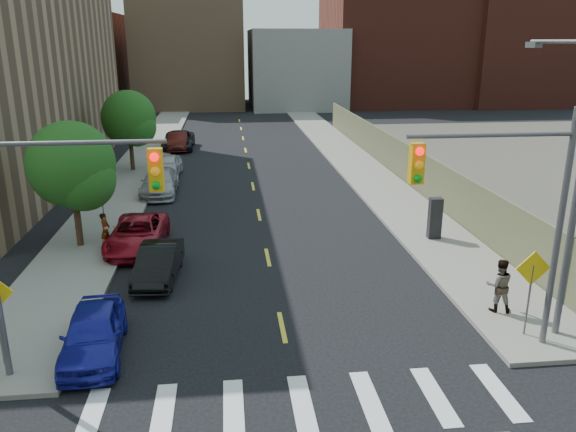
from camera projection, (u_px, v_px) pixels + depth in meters
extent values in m
cube|color=gray|center=(154.00, 144.00, 48.60)|extent=(3.50, 73.00, 0.15)
cube|color=gray|center=(331.00, 140.00, 50.23)|extent=(3.50, 73.00, 0.15)
cube|color=#606244|center=(395.00, 157.00, 37.27)|extent=(0.12, 44.00, 2.50)
cube|color=#592319|center=(64.00, 62.00, 72.35)|extent=(14.00, 18.00, 12.00)
cube|color=#8C6B4C|center=(190.00, 49.00, 75.49)|extent=(14.00, 16.00, 15.00)
cube|color=gray|center=(295.00, 69.00, 75.82)|extent=(12.00, 16.00, 10.00)
cube|color=#592319|center=(392.00, 45.00, 78.29)|extent=(18.00, 18.00, 16.00)
cube|color=#592319|center=(509.00, 38.00, 77.78)|extent=(14.00, 16.00, 18.00)
cylinder|color=#59595E|center=(70.00, 143.00, 13.33)|extent=(4.50, 0.12, 0.12)
cube|color=#E5A50C|center=(156.00, 170.00, 13.75)|extent=(0.35, 0.30, 1.05)
cylinder|color=#59595E|center=(558.00, 235.00, 15.51)|extent=(0.18, 0.18, 7.00)
cylinder|color=#59595E|center=(492.00, 135.00, 14.44)|extent=(4.50, 0.12, 0.12)
cube|color=#E5A50C|center=(417.00, 164.00, 14.44)|extent=(0.35, 0.30, 1.05)
cylinder|color=#59595E|center=(563.00, 42.00, 16.15)|extent=(0.12, 3.50, 0.12)
cube|color=#59595E|center=(534.00, 45.00, 17.70)|extent=(0.25, 0.60, 0.18)
cylinder|color=#59595E|center=(528.00, 302.00, 16.64)|extent=(0.06, 0.06, 2.40)
cube|color=yellow|center=(533.00, 268.00, 16.32)|extent=(1.06, 0.04, 1.06)
cylinder|color=#59595E|center=(102.00, 197.00, 27.87)|extent=(0.06, 0.06, 2.40)
cube|color=yellow|center=(100.00, 175.00, 27.54)|extent=(1.06, 0.04, 1.06)
cylinder|color=#332114|center=(78.00, 219.00, 24.02)|extent=(0.28, 0.28, 2.64)
sphere|color=#1E4C15|center=(71.00, 164.00, 23.30)|extent=(3.60, 3.60, 3.60)
sphere|color=#1E4C15|center=(84.00, 180.00, 23.25)|extent=(2.64, 2.64, 2.64)
sphere|color=#1E4C15|center=(65.00, 172.00, 23.76)|extent=(2.88, 2.88, 2.88)
cylinder|color=#332114|center=(132.00, 153.00, 38.24)|extent=(0.28, 0.28, 2.64)
sphere|color=#1E4C15|center=(129.00, 117.00, 37.52)|extent=(3.60, 3.60, 3.60)
sphere|color=#1E4C15|center=(136.00, 127.00, 37.47)|extent=(2.64, 2.64, 2.64)
sphere|color=#1E4C15|center=(124.00, 123.00, 37.99)|extent=(2.88, 2.88, 2.88)
imported|color=#1C1E9C|center=(93.00, 333.00, 15.93)|extent=(1.95, 4.16, 1.38)
imported|color=black|center=(158.00, 263.00, 21.05)|extent=(1.67, 4.06, 1.31)
imported|color=maroon|center=(137.00, 234.00, 24.15)|extent=(2.41, 4.96, 1.36)
imported|color=#9D9FA4|center=(160.00, 182.00, 32.75)|extent=(2.00, 4.91, 1.43)
imported|color=silver|center=(167.00, 166.00, 37.01)|extent=(1.93, 4.29, 1.43)
imported|color=#45110D|center=(178.00, 141.00, 46.04)|extent=(1.64, 4.43, 1.45)
imported|color=black|center=(178.00, 140.00, 46.46)|extent=(2.48, 5.32, 1.48)
cube|color=black|center=(435.00, 218.00, 24.95)|extent=(0.58, 0.49, 1.85)
imported|color=gray|center=(105.00, 230.00, 23.84)|extent=(0.46, 0.61, 1.52)
imported|color=gray|center=(499.00, 285.00, 18.18)|extent=(1.00, 0.85, 1.80)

